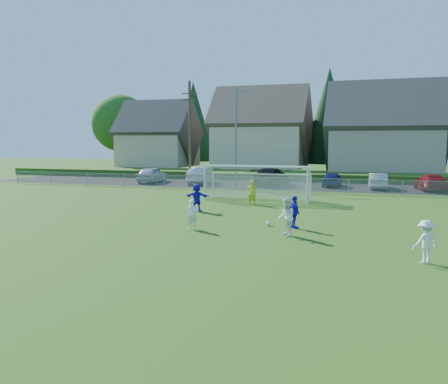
{
  "coord_description": "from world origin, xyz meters",
  "views": [
    {
      "loc": [
        7.77,
        -16.71,
        4.21
      ],
      "look_at": [
        0.0,
        8.0,
        1.4
      ],
      "focal_mm": 38.0,
      "sensor_mm": 36.0,
      "label": 1
    }
  ],
  "objects_px": {
    "player_white_a": "(192,214)",
    "car_d": "(271,177)",
    "goalkeeper": "(252,192)",
    "player_blue_b": "(197,197)",
    "player_white_b": "(286,217)",
    "car_b": "(201,176)",
    "car_g": "(431,182)",
    "soccer_goal": "(258,177)",
    "player_blue_a": "(294,212)",
    "car_a": "(152,175)",
    "car_e": "(332,179)",
    "car_f": "(378,181)",
    "player_white_c": "(426,242)",
    "soccer_ball": "(268,224)"
  },
  "relations": [
    {
      "from": "player_blue_a",
      "to": "car_a",
      "type": "height_order",
      "value": "car_a"
    },
    {
      "from": "car_b",
      "to": "car_g",
      "type": "bearing_deg",
      "value": 172.71
    },
    {
      "from": "player_blue_b",
      "to": "soccer_goal",
      "type": "height_order",
      "value": "soccer_goal"
    },
    {
      "from": "player_white_c",
      "to": "player_blue_b",
      "type": "relative_size",
      "value": 0.91
    },
    {
      "from": "player_white_c",
      "to": "car_f",
      "type": "xyz_separation_m",
      "value": [
        -1.35,
        26.18,
        -0.07
      ]
    },
    {
      "from": "player_white_b",
      "to": "goalkeeper",
      "type": "relative_size",
      "value": 1.04
    },
    {
      "from": "soccer_ball",
      "to": "car_e",
      "type": "bearing_deg",
      "value": 86.53
    },
    {
      "from": "player_white_c",
      "to": "player_blue_a",
      "type": "height_order",
      "value": "player_blue_a"
    },
    {
      "from": "soccer_ball",
      "to": "player_blue_a",
      "type": "xyz_separation_m",
      "value": [
        1.33,
        -0.29,
        0.68
      ]
    },
    {
      "from": "car_e",
      "to": "soccer_goal",
      "type": "bearing_deg",
      "value": 69.1
    },
    {
      "from": "player_white_c",
      "to": "car_g",
      "type": "height_order",
      "value": "player_white_c"
    },
    {
      "from": "goalkeeper",
      "to": "soccer_ball",
      "type": "bearing_deg",
      "value": 98.14
    },
    {
      "from": "player_white_b",
      "to": "player_blue_b",
      "type": "relative_size",
      "value": 1.03
    },
    {
      "from": "soccer_goal",
      "to": "car_b",
      "type": "bearing_deg",
      "value": 127.65
    },
    {
      "from": "player_blue_b",
      "to": "car_b",
      "type": "distance_m",
      "value": 18.18
    },
    {
      "from": "soccer_goal",
      "to": "player_white_b",
      "type": "bearing_deg",
      "value": -71.07
    },
    {
      "from": "soccer_goal",
      "to": "car_d",
      "type": "bearing_deg",
      "value": 97.1
    },
    {
      "from": "car_d",
      "to": "soccer_goal",
      "type": "xyz_separation_m",
      "value": [
        1.42,
        -11.37,
        0.8
      ]
    },
    {
      "from": "car_a",
      "to": "car_g",
      "type": "distance_m",
      "value": 26.01
    },
    {
      "from": "player_white_b",
      "to": "player_blue_b",
      "type": "xyz_separation_m",
      "value": [
        -6.45,
        5.92,
        -0.03
      ]
    },
    {
      "from": "soccer_ball",
      "to": "car_g",
      "type": "xyz_separation_m",
      "value": [
        9.58,
        20.42,
        0.6
      ]
    },
    {
      "from": "soccer_ball",
      "to": "goalkeeper",
      "type": "bearing_deg",
      "value": 110.1
    },
    {
      "from": "player_blue_a",
      "to": "car_e",
      "type": "distance_m",
      "value": 22.0
    },
    {
      "from": "car_e",
      "to": "car_f",
      "type": "distance_m",
      "value": 4.13
    },
    {
      "from": "soccer_ball",
      "to": "soccer_goal",
      "type": "xyz_separation_m",
      "value": [
        -2.92,
        9.96,
        1.52
      ]
    },
    {
      "from": "player_blue_b",
      "to": "car_a",
      "type": "xyz_separation_m",
      "value": [
        -11.27,
        17.01,
        -0.03
      ]
    },
    {
      "from": "player_white_a",
      "to": "car_e",
      "type": "height_order",
      "value": "player_white_a"
    },
    {
      "from": "player_white_b",
      "to": "car_b",
      "type": "distance_m",
      "value": 26.23
    },
    {
      "from": "car_e",
      "to": "car_g",
      "type": "distance_m",
      "value": 8.36
    },
    {
      "from": "soccer_ball",
      "to": "car_f",
      "type": "relative_size",
      "value": 0.05
    },
    {
      "from": "player_white_a",
      "to": "car_d",
      "type": "bearing_deg",
      "value": 54.78
    },
    {
      "from": "player_white_b",
      "to": "player_white_c",
      "type": "xyz_separation_m",
      "value": [
        5.39,
        -3.12,
        -0.1
      ]
    },
    {
      "from": "soccer_ball",
      "to": "car_f",
      "type": "height_order",
      "value": "car_f"
    },
    {
      "from": "player_blue_a",
      "to": "player_blue_b",
      "type": "bearing_deg",
      "value": 23.38
    },
    {
      "from": "player_white_b",
      "to": "car_b",
      "type": "bearing_deg",
      "value": -176.52
    },
    {
      "from": "player_white_a",
      "to": "car_a",
      "type": "relative_size",
      "value": 0.31
    },
    {
      "from": "car_f",
      "to": "car_b",
      "type": "bearing_deg",
      "value": -2.41
    },
    {
      "from": "car_f",
      "to": "soccer_goal",
      "type": "bearing_deg",
      "value": 50.17
    },
    {
      "from": "player_white_c",
      "to": "player_blue_b",
      "type": "bearing_deg",
      "value": -72.19
    },
    {
      "from": "car_e",
      "to": "car_f",
      "type": "xyz_separation_m",
      "value": [
        4.01,
        -0.96,
        -0.01
      ]
    },
    {
      "from": "car_g",
      "to": "car_f",
      "type": "bearing_deg",
      "value": -11.87
    },
    {
      "from": "soccer_ball",
      "to": "car_g",
      "type": "height_order",
      "value": "car_g"
    },
    {
      "from": "player_white_a",
      "to": "car_b",
      "type": "xyz_separation_m",
      "value": [
        -7.96,
        22.72,
        0.09
      ]
    },
    {
      "from": "player_white_a",
      "to": "player_blue_a",
      "type": "bearing_deg",
      "value": -17.65
    },
    {
      "from": "goalkeeper",
      "to": "soccer_goal",
      "type": "height_order",
      "value": "soccer_goal"
    },
    {
      "from": "soccer_ball",
      "to": "player_white_c",
      "type": "distance_m",
      "value": 8.63
    },
    {
      "from": "car_f",
      "to": "soccer_ball",
      "type": "bearing_deg",
      "value": 73.17
    },
    {
      "from": "player_white_a",
      "to": "car_e",
      "type": "relative_size",
      "value": 0.35
    },
    {
      "from": "goalkeeper",
      "to": "player_blue_b",
      "type": "bearing_deg",
      "value": 45.31
    },
    {
      "from": "car_d",
      "to": "car_e",
      "type": "distance_m",
      "value": 5.66
    }
  ]
}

